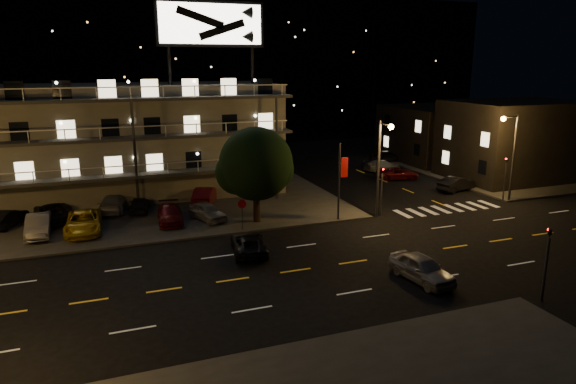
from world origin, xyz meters
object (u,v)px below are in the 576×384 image
object	(u,v)px
tree	(255,166)
lot_car_2	(83,222)
lot_car_7	(114,203)
lot_car_4	(207,212)
road_car_west	(249,244)
side_car_0	(456,184)
road_car_east	(422,268)

from	to	relation	value
tree	lot_car_2	world-z (taller)	tree
tree	lot_car_2	distance (m)	13.60
lot_car_2	lot_car_7	size ratio (longest dim) A/B	1.10
lot_car_4	road_car_west	distance (m)	8.03
side_car_0	road_car_west	distance (m)	26.03
lot_car_2	road_car_west	xyz separation A→B (m)	(10.51, -8.12, -0.27)
side_car_0	road_car_west	xyz separation A→B (m)	(-24.32, -9.28, -0.08)
road_car_west	side_car_0	bearing A→B (deg)	-149.93
road_car_west	lot_car_4	bearing A→B (deg)	-72.61
lot_car_2	road_car_west	size ratio (longest dim) A/B	1.18
road_car_east	lot_car_2	bearing A→B (deg)	132.64
tree	lot_car_7	distance (m)	13.24
lot_car_4	tree	bearing A→B (deg)	-46.47
side_car_0	road_car_west	bearing A→B (deg)	95.23
lot_car_4	lot_car_7	world-z (taller)	lot_car_7
side_car_0	road_car_east	xyz separation A→B (m)	(-16.03, -17.23, 0.04)
road_car_west	road_car_east	bearing A→B (deg)	145.40
lot_car_4	side_car_0	world-z (taller)	lot_car_4
tree	lot_car_4	size ratio (longest dim) A/B	1.90
lot_car_2	side_car_0	size ratio (longest dim) A/B	1.24
side_car_0	lot_car_4	bearing A→B (deg)	77.34
lot_car_4	side_car_0	distance (m)	25.50
tree	lot_car_4	distance (m)	5.52
tree	road_car_west	world-z (taller)	tree
lot_car_7	road_car_east	xyz separation A→B (m)	(16.44, -21.14, -0.10)
road_car_west	tree	bearing A→B (deg)	-102.18
lot_car_7	road_car_east	world-z (taller)	lot_car_7
lot_car_4	side_car_0	size ratio (longest dim) A/B	0.91
side_car_0	road_car_east	size ratio (longest dim) A/B	0.98
lot_car_2	road_car_east	distance (m)	24.73
lot_car_2	side_car_0	xyz separation A→B (m)	(34.83, 1.16, -0.18)
lot_car_2	side_car_0	bearing A→B (deg)	3.87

